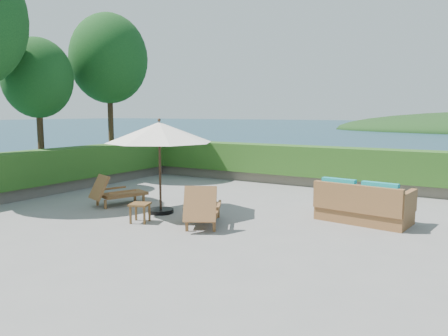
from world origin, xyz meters
The scene contains 14 objects.
ground centered at (0.00, 0.00, 0.00)m, with size 12.00×12.00×0.00m, color gray.
foundation centered at (0.00, 0.00, -1.55)m, with size 12.00×12.00×3.00m, color #575045.
ocean centered at (0.00, 0.00, -3.00)m, with size 600.00×600.00×0.00m, color #153142.
planter_wall_far centered at (0.00, 5.60, 0.18)m, with size 12.00×0.60×0.36m, color #6A6154.
planter_wall_left centered at (-5.60, 0.00, 0.18)m, with size 0.60×12.00×0.36m, color #6A6154.
hedge_far centered at (0.00, 5.60, 0.85)m, with size 12.40×0.90×1.00m, color #244F16.
hedge_left centered at (-5.60, 0.00, 0.85)m, with size 0.90×12.40×1.00m, color #244F16.
tree_mid centered at (-6.40, 0.50, 3.55)m, with size 2.20×2.20×4.83m.
tree_far centered at (-6.00, 3.20, 4.40)m, with size 2.80×2.80×6.03m.
patio_umbrella centered at (-0.94, -0.20, 1.98)m, with size 2.80×2.80×2.34m.
lounge_left centered at (-2.55, -0.11, 0.36)m, with size 1.09×1.60×0.86m.
lounge_right centered at (0.65, -0.70, 0.40)m, with size 1.37×1.79×0.96m.
side_table centered at (-0.73, -1.19, 0.37)m, with size 0.54×0.54×0.45m.
wicker_loveseat centered at (3.60, 1.43, 0.39)m, with size 2.15×1.29×1.00m.
Camera 1 is at (5.87, -8.53, 2.49)m, focal length 35.00 mm.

